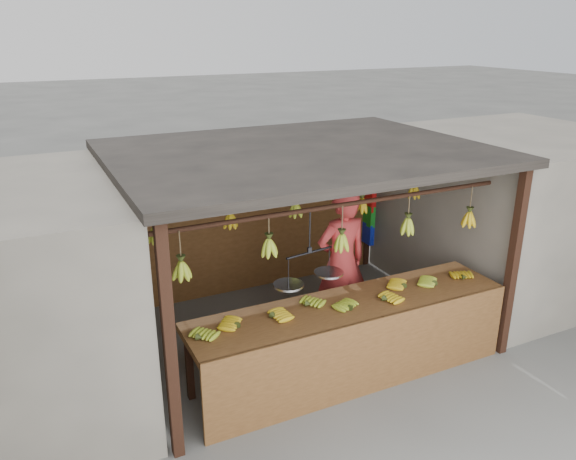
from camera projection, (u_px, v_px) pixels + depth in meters
ground at (298, 331)px, 7.28m from camera, size 80.00×80.00×0.00m
stall at (287, 178)px, 6.89m from camera, size 4.30×3.30×2.40m
neighbor_right at (514, 210)px, 8.37m from camera, size 3.00×3.00×2.30m
counter at (356, 324)px, 6.03m from camera, size 3.68×0.83×0.96m
hanging_bananas at (299, 213)px, 6.70m from camera, size 3.62×2.20×0.38m
balance_scale at (309, 276)px, 5.84m from camera, size 0.83×0.39×0.77m
vendor at (342, 262)px, 7.03m from camera, size 0.69×0.46×1.89m
bag_bundles at (369, 207)px, 8.87m from camera, size 0.08×0.26×1.25m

